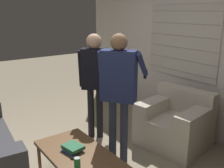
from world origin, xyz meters
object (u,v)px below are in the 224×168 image
person_right_standing (119,83)px  book_stack (73,148)px  person_left_standing (95,74)px  soda_can (77,163)px  spare_remote (75,156)px  coffee_table (80,157)px  armchair_beige (175,123)px

person_right_standing → book_stack: bearing=-121.2°
book_stack → person_left_standing: bearing=134.1°
book_stack → soda_can: size_ratio=2.01×
spare_remote → coffee_table: bearing=77.0°
person_left_standing → spare_remote: 1.40m
armchair_beige → person_left_standing: person_left_standing is taller
coffee_table → spare_remote: 0.08m
person_right_standing → book_stack: size_ratio=6.64×
coffee_table → person_right_standing: 0.99m
coffee_table → armchair_beige: bearing=89.7°
person_left_standing → spare_remote: size_ratio=12.14×
person_right_standing → spare_remote: (0.17, -0.73, -0.67)m
person_right_standing → soda_can: (0.38, -0.82, -0.62)m
coffee_table → spare_remote: size_ratio=8.95×
armchair_beige → spare_remote: armchair_beige is taller
person_left_standing → soda_can: size_ratio=12.84×
person_left_standing → person_right_standing: person_right_standing is taller
armchair_beige → person_right_standing: size_ratio=0.61×
armchair_beige → coffee_table: bearing=80.5°
book_stack → armchair_beige: bearing=86.3°
armchair_beige → spare_remote: bearing=81.2°
armchair_beige → coffee_table: 1.61m
armchair_beige → spare_remote: (0.01, -1.67, 0.07)m
person_left_standing → person_right_standing: 0.76m
book_stack → spare_remote: (0.12, -0.03, -0.03)m
person_right_standing → soda_can: 1.10m
coffee_table → person_left_standing: size_ratio=0.74×
soda_can → coffee_table: bearing=146.2°
book_stack → spare_remote: size_ratio=1.90×
book_stack → person_right_standing: bearing=94.1°
armchair_beige → person_left_standing: size_ratio=0.64×
spare_remote → book_stack: bearing=135.5°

